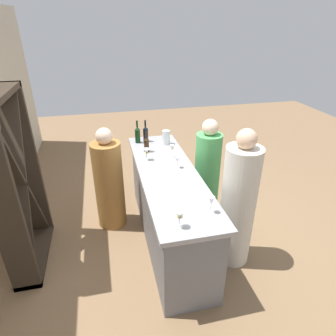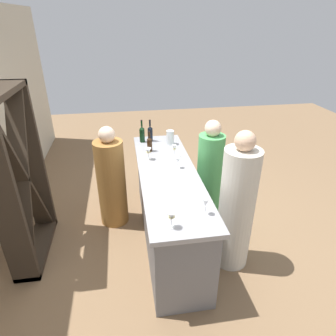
% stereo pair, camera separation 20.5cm
% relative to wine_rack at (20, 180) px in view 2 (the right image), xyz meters
% --- Properties ---
extents(ground_plane, '(12.00, 12.00, 0.00)m').
position_rel_wine_rack_xyz_m(ground_plane, '(-0.02, -1.65, -1.00)').
color(ground_plane, '#846647').
extents(bar_counter, '(2.38, 0.68, 0.98)m').
position_rel_wine_rack_xyz_m(bar_counter, '(-0.02, -1.65, -0.50)').
color(bar_counter, slate).
rests_on(bar_counter, ground).
extents(wine_rack, '(1.06, 0.28, 1.99)m').
position_rel_wine_rack_xyz_m(wine_rack, '(0.00, 0.00, 0.00)').
color(wine_rack, '#33281E').
rests_on(wine_rack, ground).
extents(wine_bottle_leftmost_amber_brown, '(0.07, 0.07, 0.29)m').
position_rel_wine_rack_xyz_m(wine_bottle_leftmost_amber_brown, '(0.62, -1.50, 0.09)').
color(wine_bottle_leftmost_amber_brown, '#331E0F').
rests_on(wine_bottle_leftmost_amber_brown, bar_counter).
extents(wine_bottle_second_left_dark_green, '(0.07, 0.07, 0.33)m').
position_rel_wine_rack_xyz_m(wine_bottle_second_left_dark_green, '(0.96, -1.43, 0.11)').
color(wine_bottle_second_left_dark_green, black).
rests_on(wine_bottle_second_left_dark_green, bar_counter).
extents(wine_bottle_center_near_black, '(0.07, 0.07, 0.32)m').
position_rel_wine_rack_xyz_m(wine_bottle_center_near_black, '(0.98, -1.55, 0.10)').
color(wine_bottle_center_near_black, black).
rests_on(wine_bottle_center_near_black, bar_counter).
extents(wine_glass_near_left, '(0.06, 0.06, 0.17)m').
position_rel_wine_rack_xyz_m(wine_glass_near_left, '(-0.89, -1.86, 0.10)').
color(wine_glass_near_left, white).
rests_on(wine_glass_near_left, bar_counter).
extents(wine_glass_near_center, '(0.06, 0.06, 0.16)m').
position_rel_wine_rack_xyz_m(wine_glass_near_center, '(0.38, -1.80, 0.10)').
color(wine_glass_near_center, white).
rests_on(wine_glass_near_center, bar_counter).
extents(wine_glass_near_right, '(0.06, 0.06, 0.14)m').
position_rel_wine_rack_xyz_m(wine_glass_near_right, '(0.06, -1.79, 0.08)').
color(wine_glass_near_right, white).
rests_on(wine_glass_near_right, bar_counter).
extents(wine_glass_far_left, '(0.08, 0.08, 0.16)m').
position_rel_wine_rack_xyz_m(wine_glass_far_left, '(-1.04, -1.52, 0.09)').
color(wine_glass_far_left, white).
rests_on(wine_glass_far_left, bar_counter).
extents(wine_glass_far_center, '(0.08, 0.08, 0.15)m').
position_rel_wine_rack_xyz_m(wine_glass_far_center, '(0.36, -1.46, 0.09)').
color(wine_glass_far_center, white).
rests_on(wine_glass_far_center, bar_counter).
extents(water_pitcher, '(0.11, 0.11, 0.20)m').
position_rel_wine_rack_xyz_m(water_pitcher, '(0.82, -1.82, 0.08)').
color(water_pitcher, silver).
rests_on(water_pitcher, bar_counter).
extents(person_left_guest, '(0.43, 0.43, 1.64)m').
position_rel_wine_rack_xyz_m(person_left_guest, '(-0.55, -2.32, -0.24)').
color(person_left_guest, beige).
rests_on(person_left_guest, ground).
extents(person_center_guest, '(0.41, 0.41, 1.48)m').
position_rel_wine_rack_xyz_m(person_center_guest, '(0.29, -2.27, -0.31)').
color(person_center_guest, '#4CA559').
rests_on(person_center_guest, ground).
extents(person_right_guest, '(0.42, 0.42, 1.41)m').
position_rel_wine_rack_xyz_m(person_right_guest, '(0.45, -0.96, -0.35)').
color(person_right_guest, '#9E6B33').
rests_on(person_right_guest, ground).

